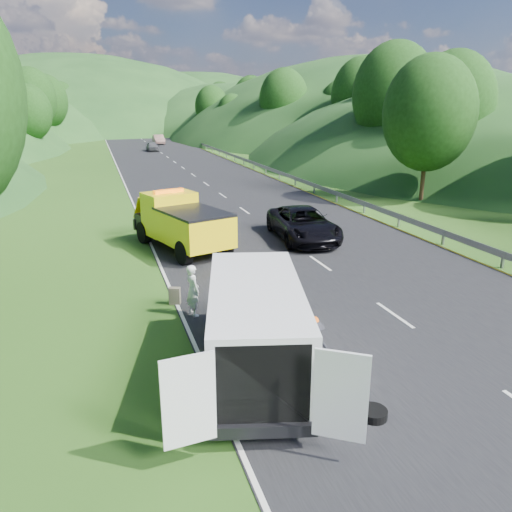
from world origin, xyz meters
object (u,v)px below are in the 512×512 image
object	(u,v)px
suitcase	(175,296)
passing_suv	(303,240)
woman	(194,315)
spare_tire	(373,418)
white_van	(255,323)
worker	(312,374)
tow_truck	(181,222)
child	(225,324)

from	to	relation	value
suitcase	passing_suv	size ratio (longest dim) A/B	0.11
woman	suitcase	xyz separation A→B (m)	(-0.45, 1.15, 0.32)
spare_tire	white_van	bearing A→B (deg)	125.61
worker	spare_tire	size ratio (longest dim) A/B	2.34
woman	spare_tire	world-z (taller)	woman
woman	worker	size ratio (longest dim) A/B	1.15
worker	passing_suv	xyz separation A→B (m)	(5.07, 12.67, 0.00)
white_van	worker	xyz separation A→B (m)	(1.43, -0.52, -1.44)
tow_truck	worker	world-z (taller)	tow_truck
worker	passing_suv	bearing A→B (deg)	61.13
worker	passing_suv	world-z (taller)	passing_suv
tow_truck	passing_suv	distance (m)	6.51
child	worker	size ratio (longest dim) A/B	0.69
woman	spare_tire	bearing A→B (deg)	-174.34
child	passing_suv	bearing A→B (deg)	84.77
woman	passing_suv	size ratio (longest dim) A/B	0.30
white_van	woman	bearing A→B (deg)	115.93
child	passing_suv	size ratio (longest dim) A/B	0.18
white_van	suitcase	distance (m)	5.66
woman	spare_tire	distance (m)	7.52
suitcase	child	bearing A→B (deg)	-59.19
tow_truck	passing_suv	size ratio (longest dim) A/B	1.16
child	white_van	bearing A→B (deg)	-58.67
tow_truck	passing_suv	world-z (taller)	tow_truck
white_van	suitcase	size ratio (longest dim) A/B	12.12
white_van	worker	size ratio (longest dim) A/B	4.98
worker	passing_suv	size ratio (longest dim) A/B	0.26
white_van	worker	world-z (taller)	white_van
white_van	woman	world-z (taller)	white_van
white_van	woman	size ratio (longest dim) A/B	4.33
woman	passing_suv	bearing A→B (deg)	-59.16
worker	suitcase	bearing A→B (deg)	107.78
tow_truck	worker	distance (m)	13.00
tow_truck	white_van	bearing A→B (deg)	-108.13
worker	white_van	bearing A→B (deg)	153.15
worker	woman	bearing A→B (deg)	108.57
spare_tire	suitcase	bearing A→B (deg)	111.85
tow_truck	child	xyz separation A→B (m)	(-0.16, -9.10, -1.37)
woman	passing_suv	distance (m)	10.80
passing_suv	worker	bearing A→B (deg)	-106.43
woman	child	distance (m)	1.30
child	suitcase	size ratio (longest dim) A/B	1.69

